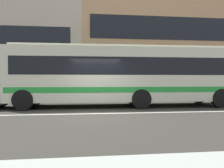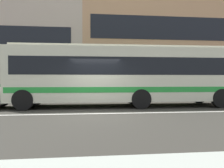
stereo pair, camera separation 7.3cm
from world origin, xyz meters
name	(u,v)px [view 1 (the left image)]	position (x,y,z in m)	size (l,w,h in m)	color
ground_plane	(96,114)	(0.00, 0.00, 0.00)	(160.00, 160.00, 0.00)	#38352F
lane_centre_line	(96,114)	(0.00, 0.00, 0.00)	(60.00, 0.16, 0.01)	silver
hedge_row_far	(97,92)	(0.25, 6.12, 0.58)	(15.16, 1.10, 1.17)	#337330
apartment_block_right	(160,46)	(8.18, 14.94, 5.55)	(18.35, 9.88, 11.10)	tan
transit_bus	(123,74)	(1.57, 2.40, 1.80)	(12.09, 2.66, 3.27)	beige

